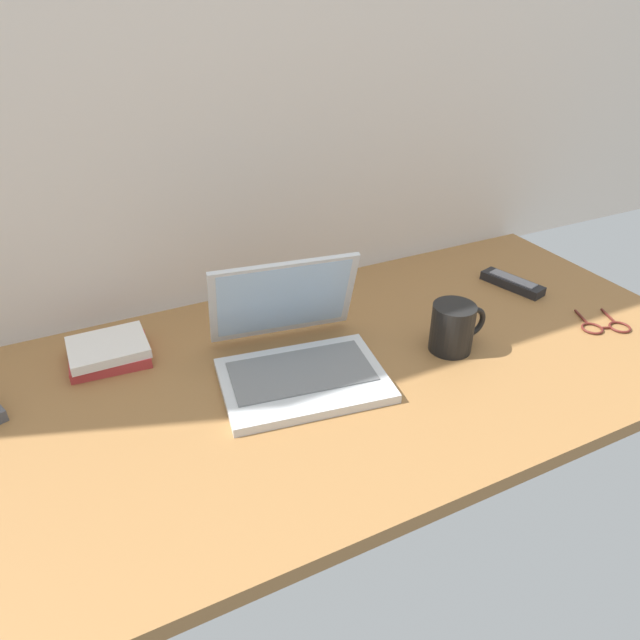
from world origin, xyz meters
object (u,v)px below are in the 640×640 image
(coffee_mug, at_px, (453,327))
(book_stack, at_px, (109,352))
(remote_control_near, at_px, (512,283))
(eyeglasses, at_px, (605,327))
(laptop, at_px, (296,351))

(coffee_mug, height_order, book_stack, coffee_mug)
(book_stack, bearing_deg, remote_control_near, -6.85)
(remote_control_near, relative_size, eyeglasses, 1.28)
(laptop, xyz_separation_m, book_stack, (-0.33, 0.20, -0.02))
(book_stack, bearing_deg, coffee_mug, -22.74)
(coffee_mug, relative_size, book_stack, 0.80)
(eyeglasses, relative_size, book_stack, 0.80)
(laptop, relative_size, coffee_mug, 2.66)
(coffee_mug, distance_m, remote_control_near, 0.35)
(laptop, xyz_separation_m, eyeglasses, (0.68, -0.16, -0.04))
(laptop, height_order, book_stack, laptop)
(coffee_mug, height_order, remote_control_near, coffee_mug)
(laptop, distance_m, book_stack, 0.38)
(laptop, bearing_deg, book_stack, 148.86)
(laptop, distance_m, eyeglasses, 0.70)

